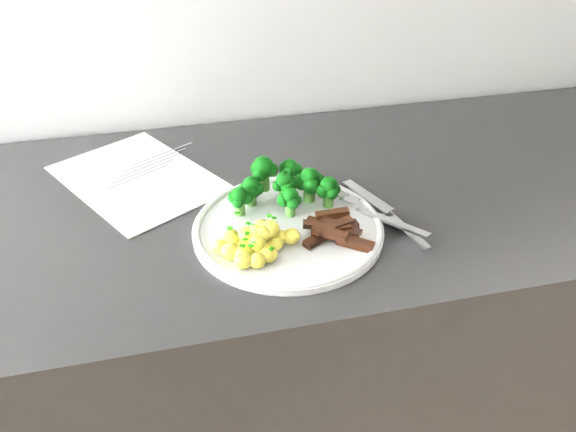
# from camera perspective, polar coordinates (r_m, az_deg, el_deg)

# --- Properties ---
(counter) EXTENTS (2.48, 0.62, 0.93)m
(counter) POSITION_cam_1_polar(r_m,az_deg,el_deg) (1.27, -6.07, -16.77)
(counter) COLOR black
(counter) RESTS_ON ground
(recipe_paper) EXTENTS (0.34, 0.37, 0.00)m
(recipe_paper) POSITION_cam_1_polar(r_m,az_deg,el_deg) (1.06, -14.76, 3.70)
(recipe_paper) COLOR silver
(recipe_paper) RESTS_ON counter
(plate) EXTENTS (0.30, 0.30, 0.02)m
(plate) POSITION_cam_1_polar(r_m,az_deg,el_deg) (0.88, -0.00, -1.15)
(plate) COLOR silver
(plate) RESTS_ON counter
(broccoli) EXTENTS (0.18, 0.11, 0.07)m
(broccoli) POSITION_cam_1_polar(r_m,az_deg,el_deg) (0.92, -0.23, 3.25)
(broccoli) COLOR #33601D
(broccoli) RESTS_ON plate
(potatoes) EXTENTS (0.13, 0.10, 0.04)m
(potatoes) POSITION_cam_1_polar(r_m,az_deg,el_deg) (0.82, -3.32, -2.74)
(potatoes) COLOR #DED34C
(potatoes) RESTS_ON plate
(beef_strips) EXTENTS (0.10, 0.10, 0.03)m
(beef_strips) POSITION_cam_1_polar(r_m,az_deg,el_deg) (0.86, 4.65, -1.36)
(beef_strips) COLOR black
(beef_strips) RESTS_ON plate
(fork) EXTENTS (0.12, 0.18, 0.02)m
(fork) POSITION_cam_1_polar(r_m,az_deg,el_deg) (0.91, 8.88, 0.21)
(fork) COLOR #B9B9BD
(fork) RESTS_ON plate
(knife) EXTENTS (0.08, 0.21, 0.02)m
(knife) POSITION_cam_1_polar(r_m,az_deg,el_deg) (0.91, 10.58, -0.48)
(knife) COLOR #B9B9BD
(knife) RESTS_ON plate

